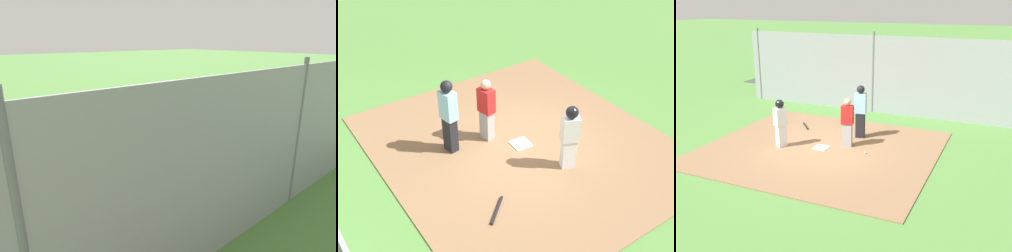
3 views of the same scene
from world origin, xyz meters
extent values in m
plane|color=#51843D|center=(0.00, 0.00, 0.00)|extent=(140.00, 140.00, 0.00)
cube|color=#896647|center=(0.00, 0.00, 0.01)|extent=(7.20, 6.40, 0.03)
cube|color=white|center=(0.00, 0.00, 0.04)|extent=(0.48, 0.48, 0.02)
cube|color=#9E9EA3|center=(-0.69, -0.52, 0.41)|extent=(0.33, 0.27, 0.76)
cube|color=red|center=(-0.69, -0.52, 1.09)|extent=(0.42, 0.32, 0.60)
sphere|color=tan|center=(-0.69, -0.52, 1.50)|extent=(0.24, 0.24, 0.24)
cube|color=black|center=(-0.76, -1.47, 0.46)|extent=(0.33, 0.27, 0.87)
cube|color=#8CC1E0|center=(-0.76, -1.47, 1.24)|extent=(0.42, 0.32, 0.69)
sphere|color=black|center=(-0.76, -1.47, 1.72)|extent=(0.27, 0.27, 0.27)
cube|color=silver|center=(1.25, 0.37, 0.39)|extent=(0.32, 0.36, 0.72)
cube|color=silver|center=(1.25, 0.37, 1.03)|extent=(0.39, 0.45, 0.57)
sphere|color=tan|center=(1.25, 0.37, 1.43)|extent=(0.22, 0.22, 0.22)
sphere|color=black|center=(1.25, 0.37, 1.45)|extent=(0.27, 0.27, 0.27)
cylinder|color=black|center=(1.54, -1.71, 0.06)|extent=(0.55, 0.62, 0.06)
sphere|color=white|center=(-1.48, -0.11, 0.07)|extent=(0.07, 0.07, 0.07)
cube|color=#93999E|center=(0.00, -4.76, 1.60)|extent=(12.00, 0.05, 3.20)
cylinder|color=slate|center=(0.00, -4.76, 1.68)|extent=(0.10, 0.10, 3.35)
cylinder|color=slate|center=(5.70, -4.76, 1.68)|extent=(0.10, 0.10, 3.35)
cube|color=#424247|center=(0.00, -10.19, 0.02)|extent=(18.00, 5.20, 0.04)
cylinder|color=black|center=(-4.15, -11.14, 0.34)|extent=(0.61, 0.20, 0.60)
cylinder|color=black|center=(-4.21, -9.45, 0.34)|extent=(0.61, 0.20, 0.60)
cube|color=#235B38|center=(-0.01, -9.65, 0.44)|extent=(4.36, 2.15, 0.64)
cube|color=#1E4E2F|center=(0.14, -9.64, 1.04)|extent=(2.47, 1.81, 0.56)
cylinder|color=black|center=(-1.27, -10.65, 0.34)|extent=(0.62, 0.24, 0.60)
cylinder|color=black|center=(-1.46, -8.96, 0.34)|extent=(0.62, 0.24, 0.60)
cylinder|color=black|center=(1.44, -10.35, 0.34)|extent=(0.62, 0.24, 0.60)
cylinder|color=black|center=(1.25, -8.66, 0.34)|extent=(0.62, 0.24, 0.60)
camera|label=1|loc=(-6.17, -7.54, 3.72)|focal=30.99mm
camera|label=2|loc=(6.67, -5.02, 6.19)|focal=46.00mm
camera|label=3|loc=(-5.34, 10.17, 4.54)|focal=40.94mm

